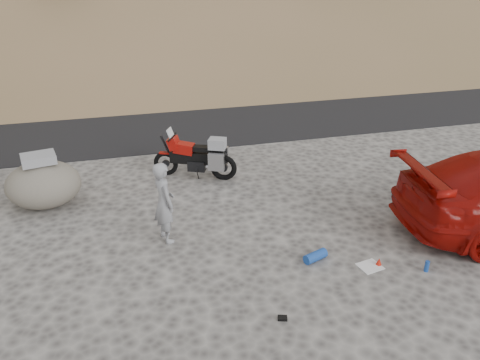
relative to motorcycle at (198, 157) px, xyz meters
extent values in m
plane|color=#474442|center=(0.28, -3.53, -0.58)|extent=(140.00, 140.00, 0.00)
cube|color=black|center=(0.28, 5.47, -0.58)|extent=(120.00, 7.00, 0.05)
torus|color=black|center=(-0.82, 0.38, -0.24)|extent=(0.66, 0.39, 0.67)
cylinder|color=black|center=(-0.82, 0.38, -0.24)|extent=(0.21, 0.14, 0.20)
torus|color=black|center=(0.61, -0.28, -0.24)|extent=(0.71, 0.43, 0.71)
cylinder|color=black|center=(0.61, -0.28, -0.24)|extent=(0.24, 0.17, 0.22)
cylinder|color=black|center=(-0.74, 0.35, 0.14)|extent=(0.37, 0.22, 0.82)
cylinder|color=black|center=(-0.61, 0.29, 0.52)|extent=(0.31, 0.59, 0.04)
cube|color=black|center=(-0.13, 0.06, -0.02)|extent=(1.21, 0.74, 0.31)
cube|color=black|center=(-0.03, 0.02, -0.22)|extent=(0.54, 0.47, 0.28)
cube|color=#920C07|center=(-0.34, 0.16, 0.24)|extent=(0.61, 0.50, 0.32)
cube|color=#920C07|center=(-0.59, 0.27, 0.36)|extent=(0.42, 0.44, 0.36)
cube|color=silver|center=(-0.65, 0.30, 0.62)|extent=(0.24, 0.33, 0.26)
cube|color=black|center=(0.10, -0.05, 0.26)|extent=(0.60, 0.44, 0.12)
cube|color=black|center=(0.46, -0.21, 0.22)|extent=(0.40, 0.32, 0.10)
cube|color=#ACACB0|center=(0.38, -0.47, 0.01)|extent=(0.42, 0.28, 0.46)
cube|color=#ACACB0|center=(0.60, 0.01, 0.01)|extent=(0.42, 0.28, 0.46)
cube|color=gray|center=(0.47, -0.22, 0.42)|extent=(0.53, 0.49, 0.26)
cube|color=#920C07|center=(-0.82, 0.38, 0.06)|extent=(0.33, 0.24, 0.04)
cylinder|color=black|center=(-0.06, -0.17, -0.39)|extent=(0.11, 0.20, 0.37)
cylinder|color=#ACACB0|center=(0.37, -0.33, -0.17)|extent=(0.46, 0.28, 0.13)
imported|color=gray|center=(-1.19, -2.84, -0.58)|extent=(0.57, 0.72, 1.72)
ellipsoid|color=#524C46|center=(-3.75, -0.64, -0.03)|extent=(1.69, 1.44, 1.09)
cube|color=gray|center=(-3.75, -0.64, 0.61)|extent=(0.74, 0.63, 0.18)
cube|color=white|center=(2.41, -4.80, -0.57)|extent=(0.49, 0.45, 0.01)
cylinder|color=#1A449D|center=(1.49, -4.34, -0.48)|extent=(0.52, 0.35, 0.19)
cylinder|color=#1A449D|center=(3.35, -5.20, -0.47)|extent=(0.10, 0.10, 0.22)
cone|color=red|center=(2.59, -4.80, -0.50)|extent=(0.16, 0.16, 0.15)
cube|color=black|center=(0.33, -5.73, -0.55)|extent=(0.18, 0.15, 0.04)
camera|label=1|loc=(-1.84, -11.23, 4.68)|focal=35.00mm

